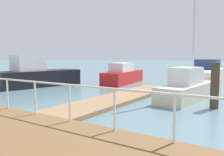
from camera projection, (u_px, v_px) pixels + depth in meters
name	position (u px, v px, depth m)	size (l,w,h in m)	color
floating_dock	(117.00, 99.00, 11.82)	(11.10, 2.00, 0.18)	#93704C
dock_piling_2	(215.00, 86.00, 9.92)	(0.36, 0.36, 2.00)	#473826
moored_boat_0	(123.00, 75.00, 19.58)	(6.05, 2.39, 1.75)	red
moored_boat_1	(37.00, 75.00, 17.54)	(6.63, 3.20, 2.36)	black
moored_boat_2	(191.00, 87.00, 12.46)	(6.58, 2.07, 7.97)	beige
moored_boat_3	(205.00, 76.00, 17.63)	(7.06, 2.24, 2.07)	beige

